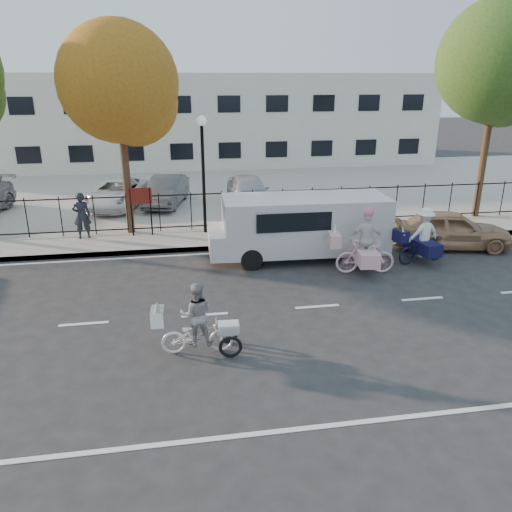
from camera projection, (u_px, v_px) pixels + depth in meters
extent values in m
plane|color=#333334|center=(205.00, 315.00, 12.84)|extent=(120.00, 120.00, 0.00)
cube|color=#A8A399|center=(195.00, 249.00, 17.50)|extent=(60.00, 0.10, 0.15)
cube|color=#A8A399|center=(193.00, 240.00, 18.47)|extent=(60.00, 2.20, 0.15)
cube|color=#A8A399|center=(185.00, 190.00, 26.73)|extent=(60.00, 15.60, 0.15)
cube|color=silver|center=(179.00, 119.00, 35.02)|extent=(34.00, 10.00, 6.00)
cylinder|color=black|center=(204.00, 181.00, 18.49)|extent=(0.12, 0.12, 4.00)
sphere|color=white|center=(201.00, 121.00, 17.77)|extent=(0.36, 0.36, 0.36)
cylinder|color=black|center=(132.00, 212.00, 18.45)|extent=(0.06, 0.06, 1.80)
cylinder|color=black|center=(151.00, 212.00, 18.56)|extent=(0.06, 0.06, 1.80)
cube|color=#59140F|center=(140.00, 196.00, 18.30)|extent=(0.85, 0.04, 0.60)
imported|color=white|center=(197.00, 335.00, 10.99)|extent=(1.61, 0.63, 0.83)
imported|color=white|center=(196.00, 314.00, 10.82)|extent=(0.73, 0.58, 1.45)
cube|color=white|center=(158.00, 316.00, 10.73)|extent=(0.30, 0.52, 0.33)
cone|color=white|center=(157.00, 305.00, 10.76)|extent=(0.13, 0.13, 0.17)
cone|color=white|center=(157.00, 309.00, 10.55)|extent=(0.13, 0.13, 0.17)
torus|color=black|center=(230.00, 347.00, 10.82)|extent=(0.52, 0.10, 0.52)
torus|color=black|center=(227.00, 333.00, 11.42)|extent=(0.52, 0.10, 0.52)
cube|color=white|center=(229.00, 328.00, 11.02)|extent=(0.48, 0.34, 0.23)
imported|color=#FFC2D6|center=(365.00, 256.00, 15.40)|extent=(1.88, 0.76, 1.10)
imported|color=silver|center=(367.00, 239.00, 15.21)|extent=(1.06, 0.55, 1.73)
cube|color=#D5A2A4|center=(334.00, 240.00, 15.18)|extent=(0.41, 0.64, 0.40)
cone|color=white|center=(335.00, 229.00, 15.06)|extent=(0.13, 0.13, 0.35)
cube|color=#D5A2A4|center=(365.00, 255.00, 15.38)|extent=(0.79, 1.50, 0.44)
sphere|color=#D76693|center=(369.00, 212.00, 14.92)|extent=(0.31, 0.31, 0.31)
imported|color=black|center=(422.00, 249.00, 16.34)|extent=(1.85, 0.94, 0.93)
imported|color=white|center=(424.00, 232.00, 16.14)|extent=(1.14, 0.79, 1.62)
cube|color=#0F0F33|center=(400.00, 235.00, 15.84)|extent=(0.41, 0.61, 0.37)
cone|color=yellow|center=(398.00, 228.00, 15.94)|extent=(0.12, 0.24, 0.33)
cone|color=yellow|center=(403.00, 231.00, 15.60)|extent=(0.12, 0.24, 0.33)
cube|color=#0F0F33|center=(422.00, 246.00, 16.30)|extent=(0.81, 1.42, 0.41)
cube|color=silver|center=(305.00, 224.00, 16.52)|extent=(5.44, 2.17, 1.79)
cube|color=silver|center=(217.00, 242.00, 16.23)|extent=(0.56, 1.96, 0.80)
cylinder|color=black|center=(253.00, 260.00, 15.70)|extent=(0.71, 0.28, 0.70)
cylinder|color=black|center=(245.00, 243.00, 17.33)|extent=(0.71, 0.28, 0.70)
cylinder|color=black|center=(367.00, 253.00, 16.28)|extent=(0.71, 0.28, 0.70)
cylinder|color=black|center=(349.00, 237.00, 17.91)|extent=(0.71, 0.28, 0.70)
imported|color=#A77E5A|center=(451.00, 229.00, 17.65)|extent=(4.27, 2.42, 1.37)
imported|color=black|center=(82.00, 215.00, 18.19)|extent=(0.69, 0.52, 1.72)
imported|color=white|center=(117.00, 193.00, 22.68)|extent=(2.99, 4.83, 1.25)
imported|color=#494B51|center=(166.00, 191.00, 23.02)|extent=(2.27, 4.18, 1.31)
imported|color=#B6B8BE|center=(248.00, 191.00, 22.80)|extent=(1.77, 4.20, 1.42)
cylinder|color=#442D1D|center=(126.00, 172.00, 18.42)|extent=(0.28, 0.28, 4.90)
sphere|color=#9F6219|center=(118.00, 82.00, 17.35)|extent=(4.20, 4.20, 4.20)
sphere|color=#9F6219|center=(135.00, 103.00, 17.85)|extent=(3.08, 3.08, 3.08)
cylinder|color=#442D1D|center=(484.00, 154.00, 20.54)|extent=(0.28, 0.28, 5.55)
sphere|color=#385B1E|center=(499.00, 61.00, 19.33)|extent=(4.76, 4.76, 4.76)
sphere|color=#385B1E|center=(504.00, 83.00, 19.86)|extent=(3.49, 3.49, 3.49)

